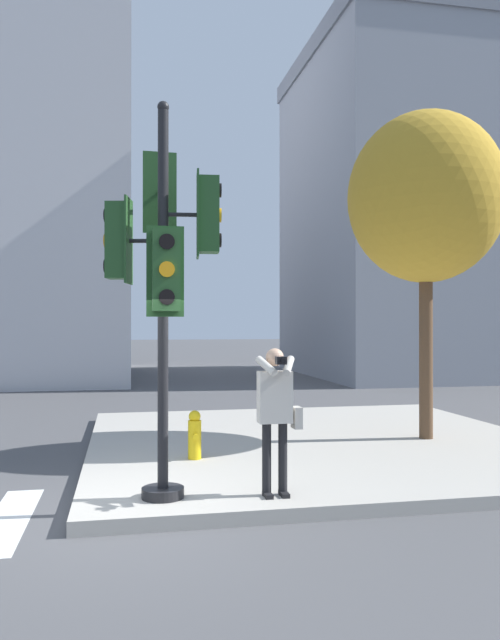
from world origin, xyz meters
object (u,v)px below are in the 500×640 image
at_px(person_photographer, 276,407).
at_px(street_tree, 426,199).
at_px(fire_hydrant, 195,435).
at_px(traffic_signal_pole, 163,259).

relative_size(person_photographer, street_tree, 0.30).
xyz_separation_m(person_photographer, fire_hydrant, (-0.74, 2.20, -0.70)).
xyz_separation_m(traffic_signal_pole, street_tree, (4.88, 2.91, 1.49)).
distance_m(street_tree, fire_hydrant, 5.89).
xyz_separation_m(street_tree, fire_hydrant, (-4.27, -0.88, -3.95)).
bearing_deg(street_tree, traffic_signal_pole, -149.23).
xyz_separation_m(person_photographer, street_tree, (3.54, 3.09, 3.26)).
bearing_deg(traffic_signal_pole, person_photographer, -7.70).
height_order(person_photographer, street_tree, street_tree).
relative_size(traffic_signal_pole, person_photographer, 2.67).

